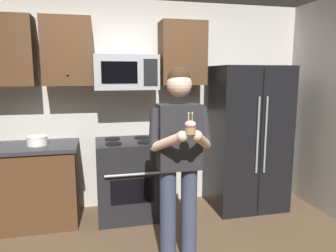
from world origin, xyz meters
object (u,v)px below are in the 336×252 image
at_px(microwave, 126,72).
at_px(oven_range, 129,178).
at_px(bowl_large_white, 37,140).
at_px(person, 179,154).
at_px(refrigerator, 246,138).
at_px(cupcake, 190,127).

bearing_deg(microwave, oven_range, -90.02).
bearing_deg(bowl_large_white, person, -36.80).
xyz_separation_m(oven_range, refrigerator, (1.50, -0.04, 0.44)).
distance_m(oven_range, bowl_large_white, 1.13).
relative_size(microwave, refrigerator, 0.41).
relative_size(microwave, person, 0.42).
bearing_deg(person, microwave, 107.15).
distance_m(person, cupcake, 0.44).
bearing_deg(cupcake, bowl_large_white, 135.28).
bearing_deg(person, cupcake, -90.00).
xyz_separation_m(oven_range, microwave, (0.00, 0.12, 1.26)).
bearing_deg(oven_range, bowl_large_white, 179.79).
bearing_deg(oven_range, microwave, 89.98).
relative_size(microwave, bowl_large_white, 3.32).
height_order(oven_range, refrigerator, refrigerator).
xyz_separation_m(person, cupcake, (0.00, -0.33, 0.30)).
relative_size(bowl_large_white, person, 0.13).
relative_size(microwave, cupcake, 4.26).
bearing_deg(microwave, cupcake, -76.55).
xyz_separation_m(microwave, refrigerator, (1.50, -0.16, -0.82)).
height_order(microwave, refrigerator, microwave).
relative_size(oven_range, bowl_large_white, 4.18).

